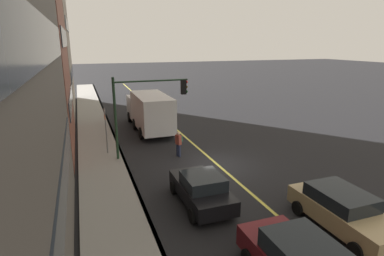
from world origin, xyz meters
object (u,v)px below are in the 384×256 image
Objects in this scene: car_tan at (343,210)px; street_sign_post at (106,128)px; car_black at (201,189)px; truck_white at (149,110)px; pedestrian_with_backpack at (179,142)px; traffic_light_mast at (146,102)px.

car_tan is 13.78m from street_sign_post.
truck_white is at bearing -2.34° from car_black.
car_black is 2.50× the size of pedestrian_with_backpack.
truck_white is (16.44, 3.82, 0.83)m from car_tan.
truck_white is 6.81m from pedestrian_with_backpack.
pedestrian_with_backpack reaches higher than car_tan.
pedestrian_with_backpack is 0.32× the size of traffic_light_mast.
car_tan is at bearing -166.91° from truck_white.
pedestrian_with_backpack is 0.53× the size of street_sign_post.
pedestrian_with_backpack is (9.68, 3.46, 0.14)m from car_tan.
car_tan is 16.90m from truck_white.
traffic_light_mast is at bearing 166.70° from truck_white.
street_sign_post is at bearing 142.66° from truck_white.
street_sign_post is (1.73, 4.20, 0.86)m from pedestrian_with_backpack.
car_black is 12.91m from truck_white.
street_sign_post is (11.41, 7.66, 1.00)m from car_tan.
traffic_light_mast is 3.17m from street_sign_post.
traffic_light_mast is at bearing -117.77° from street_sign_post.
car_tan is at bearing -152.45° from traffic_light_mast.
car_tan is 0.54× the size of truck_white.
traffic_light_mast is (-6.27, 1.48, 1.89)m from truck_white.
street_sign_post is (1.24, 2.36, -1.72)m from traffic_light_mast.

